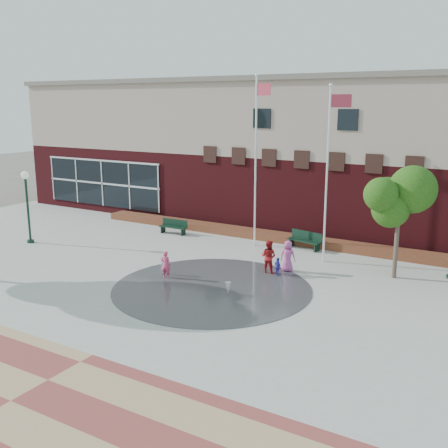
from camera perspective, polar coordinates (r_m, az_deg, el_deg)
The scene contains 18 objects.
ground at distance 19.97m, azimuth -5.94°, elevation -9.53°, with size 120.00×120.00×0.00m, color #666056.
plaza_concrete at distance 23.08m, azimuth 0.00°, elevation -6.29°, with size 46.00×18.00×0.01m, color #A8A8A0.
paver_band at distance 15.53m, azimuth -22.21°, elevation -17.45°, with size 46.00×6.00×0.01m, color brown.
splash_pad at distance 22.28m, azimuth -1.32°, elevation -7.02°, with size 8.40×8.40×0.01m, color #383A3D.
library_building at distance 34.22m, azimuth 11.68°, elevation 7.73°, with size 44.40×10.40×9.20m.
flower_bed at distance 29.59m, azimuth 7.52°, elevation -2.06°, with size 26.00×1.20×0.40m, color maroon.
flagpole_left at distance 27.92m, azimuth 3.55°, elevation 7.73°, with size 1.03×0.40×9.12m.
flagpole_right at distance 25.40m, azimuth 11.30°, elevation 6.27°, with size 1.00×0.44×8.53m.
lamp_left at distance 30.78m, azimuth -20.65°, elevation 2.58°, with size 0.43×0.43×4.03m.
bench_left at distance 31.39m, azimuth -5.55°, elevation -0.60°, with size 1.76×0.55×0.87m.
bench_mid at distance 28.35m, azimuth 8.75°, elevation -2.12°, with size 1.98×0.91×0.96m.
tree_mid at distance 23.93m, azimuth 18.56°, elevation 2.21°, with size 2.79×2.79×4.71m.
water_jet_a at distance 24.11m, azimuth -6.55°, elevation -5.54°, with size 0.40×0.40×0.79m, color white.
water_jet_b at distance 21.56m, azimuth 0.44°, elevation -7.73°, with size 0.23×0.23×0.51m, color white.
child_splash at distance 23.49m, azimuth -6.35°, elevation -4.42°, with size 0.46×0.30×1.26m, color #ED4371.
adult_red at distance 24.11m, azimuth 4.87°, elevation -3.56°, with size 0.75×0.59×1.55m, color #AD1A1E.
adult_pink at distance 24.39m, azimuth 6.96°, elevation -3.50°, with size 0.72×0.47×1.48m, color #C24D9A.
child_blue at distance 23.80m, azimuth 5.88°, elevation -4.66°, with size 0.51×0.21×0.87m, color #382EB6.
Camera 1 is at (11.10, -14.75, 7.63)m, focal length 42.00 mm.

